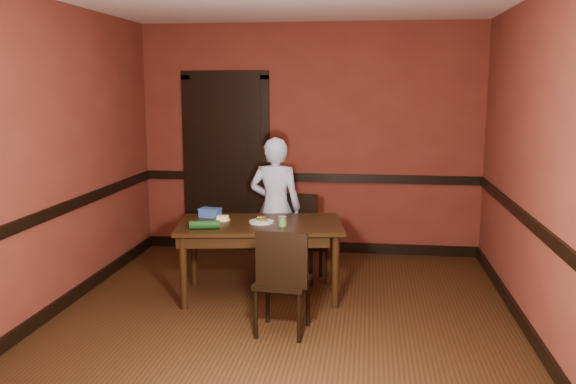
% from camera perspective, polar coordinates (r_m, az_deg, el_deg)
% --- Properties ---
extents(floor, '(4.00, 4.50, 0.01)m').
position_cam_1_polar(floor, '(5.31, -0.51, -11.88)').
color(floor, black).
rests_on(floor, ground).
extents(wall_back, '(4.00, 0.02, 2.70)m').
position_cam_1_polar(wall_back, '(7.20, 2.01, 4.91)').
color(wall_back, maroon).
rests_on(wall_back, ground).
extents(wall_front, '(4.00, 0.02, 2.70)m').
position_cam_1_polar(wall_front, '(2.80, -7.09, -2.94)').
color(wall_front, maroon).
rests_on(wall_front, ground).
extents(wall_left, '(0.02, 4.50, 2.70)m').
position_cam_1_polar(wall_left, '(5.62, -21.20, 2.87)').
color(wall_left, maroon).
rests_on(wall_left, ground).
extents(wall_right, '(0.02, 4.50, 2.70)m').
position_cam_1_polar(wall_right, '(5.09, 22.35, 2.15)').
color(wall_right, maroon).
rests_on(wall_right, ground).
extents(dado_back, '(4.00, 0.03, 0.10)m').
position_cam_1_polar(dado_back, '(7.24, 1.98, 1.35)').
color(dado_back, black).
rests_on(dado_back, ground).
extents(dado_left, '(0.03, 4.50, 0.10)m').
position_cam_1_polar(dado_left, '(5.68, -20.78, -1.64)').
color(dado_left, black).
rests_on(dado_left, ground).
extents(dado_right, '(0.03, 4.50, 0.10)m').
position_cam_1_polar(dado_right, '(5.16, 21.86, -2.79)').
color(dado_right, black).
rests_on(dado_right, ground).
extents(baseboard_back, '(4.00, 0.03, 0.12)m').
position_cam_1_polar(baseboard_back, '(7.41, 1.94, -5.09)').
color(baseboard_back, black).
rests_on(baseboard_back, ground).
extents(baseboard_left, '(0.03, 4.50, 0.12)m').
position_cam_1_polar(baseboard_left, '(5.89, -20.28, -9.67)').
color(baseboard_left, black).
rests_on(baseboard_left, ground).
extents(baseboard_right, '(0.03, 4.50, 0.12)m').
position_cam_1_polar(baseboard_right, '(5.40, 21.29, -11.53)').
color(baseboard_right, black).
rests_on(baseboard_right, ground).
extents(door, '(1.05, 0.07, 2.20)m').
position_cam_1_polar(door, '(7.36, -5.81, 2.95)').
color(door, black).
rests_on(door, ground).
extents(dining_table, '(1.63, 1.07, 0.71)m').
position_cam_1_polar(dining_table, '(5.80, -2.59, -6.31)').
color(dining_table, black).
rests_on(dining_table, floor).
extents(chair_far, '(0.48, 0.48, 0.87)m').
position_cam_1_polar(chair_far, '(6.24, 1.12, -4.38)').
color(chair_far, black).
rests_on(chair_far, floor).
extents(chair_near, '(0.45, 0.45, 0.88)m').
position_cam_1_polar(chair_near, '(4.92, -0.51, -8.24)').
color(chair_near, black).
rests_on(chair_near, floor).
extents(person, '(0.55, 0.37, 1.46)m').
position_cam_1_polar(person, '(6.30, -1.19, -1.47)').
color(person, '#ADC3EA').
rests_on(person, floor).
extents(sandwich_plate, '(0.23, 0.23, 0.06)m').
position_cam_1_polar(sandwich_plate, '(5.71, -2.49, -2.71)').
color(sandwich_plate, white).
rests_on(sandwich_plate, dining_table).
extents(sauce_jar, '(0.08, 0.08, 0.09)m').
position_cam_1_polar(sauce_jar, '(5.55, -0.52, -2.76)').
color(sauce_jar, '#538B41').
rests_on(sauce_jar, dining_table).
extents(cheese_saucer, '(0.14, 0.14, 0.04)m').
position_cam_1_polar(cheese_saucer, '(5.84, -6.12, -2.46)').
color(cheese_saucer, white).
rests_on(cheese_saucer, dining_table).
extents(food_tub, '(0.22, 0.17, 0.09)m').
position_cam_1_polar(food_tub, '(5.99, -7.30, -1.92)').
color(food_tub, blue).
rests_on(food_tub, dining_table).
extents(wrapped_veg, '(0.28, 0.14, 0.08)m').
position_cam_1_polar(wrapped_veg, '(5.50, -7.79, -3.06)').
color(wrapped_veg, '#103813').
rests_on(wrapped_veg, dining_table).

